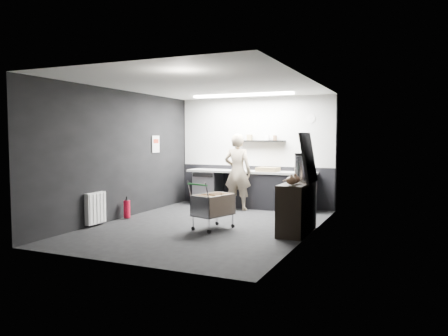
% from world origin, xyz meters
% --- Properties ---
extents(floor, '(5.50, 5.50, 0.00)m').
position_xyz_m(floor, '(0.00, 0.00, 0.00)').
color(floor, black).
rests_on(floor, ground).
extents(ceiling, '(5.50, 5.50, 0.00)m').
position_xyz_m(ceiling, '(0.00, 0.00, 2.70)').
color(ceiling, white).
rests_on(ceiling, wall_back).
extents(wall_back, '(5.50, 0.00, 5.50)m').
position_xyz_m(wall_back, '(0.00, 2.75, 1.35)').
color(wall_back, black).
rests_on(wall_back, floor).
extents(wall_front, '(5.50, 0.00, 5.50)m').
position_xyz_m(wall_front, '(0.00, -2.75, 1.35)').
color(wall_front, black).
rests_on(wall_front, floor).
extents(wall_left, '(0.00, 5.50, 5.50)m').
position_xyz_m(wall_left, '(-2.00, 0.00, 1.35)').
color(wall_left, black).
rests_on(wall_left, floor).
extents(wall_right, '(0.00, 5.50, 5.50)m').
position_xyz_m(wall_right, '(2.00, 0.00, 1.35)').
color(wall_right, black).
rests_on(wall_right, floor).
extents(kitchen_wall_panel, '(3.95, 0.02, 1.70)m').
position_xyz_m(kitchen_wall_panel, '(0.00, 2.73, 1.85)').
color(kitchen_wall_panel, silver).
rests_on(kitchen_wall_panel, wall_back).
extents(dado_panel, '(3.95, 0.02, 1.00)m').
position_xyz_m(dado_panel, '(0.00, 2.73, 0.50)').
color(dado_panel, black).
rests_on(dado_panel, wall_back).
extents(floating_shelf, '(1.20, 0.22, 0.04)m').
position_xyz_m(floating_shelf, '(0.20, 2.62, 1.62)').
color(floating_shelf, black).
rests_on(floating_shelf, wall_back).
extents(wall_clock, '(0.20, 0.03, 0.20)m').
position_xyz_m(wall_clock, '(1.40, 2.72, 2.15)').
color(wall_clock, white).
rests_on(wall_clock, wall_back).
extents(poster, '(0.02, 0.30, 0.40)m').
position_xyz_m(poster, '(-1.98, 1.30, 1.55)').
color(poster, silver).
rests_on(poster, wall_left).
extents(poster_red_band, '(0.02, 0.22, 0.10)m').
position_xyz_m(poster_red_band, '(-1.98, 1.30, 1.62)').
color(poster_red_band, red).
rests_on(poster_red_band, poster).
extents(radiator, '(0.10, 0.50, 0.60)m').
position_xyz_m(radiator, '(-1.94, -0.90, 0.35)').
color(radiator, white).
rests_on(radiator, wall_left).
extents(ceiling_strip, '(2.40, 0.20, 0.04)m').
position_xyz_m(ceiling_strip, '(0.00, 1.85, 2.67)').
color(ceiling_strip, white).
rests_on(ceiling_strip, ceiling).
extents(prep_counter, '(3.20, 0.61, 0.90)m').
position_xyz_m(prep_counter, '(0.14, 2.42, 0.46)').
color(prep_counter, black).
rests_on(prep_counter, floor).
extents(person, '(0.67, 0.45, 1.80)m').
position_xyz_m(person, '(-0.15, 1.97, 0.90)').
color(person, beige).
rests_on(person, floor).
extents(shopping_cart, '(0.70, 0.95, 0.89)m').
position_xyz_m(shopping_cart, '(0.25, -0.23, 0.42)').
color(shopping_cart, silver).
rests_on(shopping_cart, floor).
extents(sideboard, '(0.51, 1.20, 1.79)m').
position_xyz_m(sideboard, '(1.77, 0.12, 0.57)').
color(sideboard, black).
rests_on(sideboard, floor).
extents(fire_extinguisher, '(0.14, 0.14, 0.45)m').
position_xyz_m(fire_extinguisher, '(-1.85, -0.03, 0.22)').
color(fire_extinguisher, red).
rests_on(fire_extinguisher, floor).
extents(cardboard_box, '(0.52, 0.40, 0.10)m').
position_xyz_m(cardboard_box, '(0.46, 2.37, 0.95)').
color(cardboard_box, olive).
rests_on(cardboard_box, prep_counter).
extents(pink_tub, '(0.18, 0.18, 0.18)m').
position_xyz_m(pink_tub, '(-0.25, 2.42, 0.99)').
color(pink_tub, silver).
rests_on(pink_tub, prep_counter).
extents(white_container, '(0.21, 0.19, 0.16)m').
position_xyz_m(white_container, '(-0.13, 2.37, 0.98)').
color(white_container, white).
rests_on(white_container, prep_counter).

